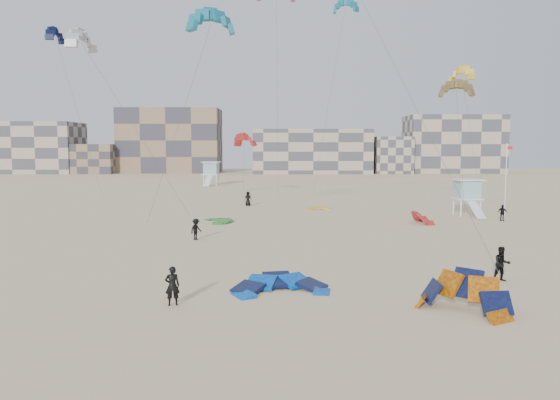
{
  "coord_description": "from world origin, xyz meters",
  "views": [
    {
      "loc": [
        1.08,
        -22.38,
        7.21
      ],
      "look_at": [
        1.1,
        6.0,
        4.45
      ],
      "focal_mm": 35.0,
      "sensor_mm": 36.0,
      "label": 1
    }
  ],
  "objects_px": {
    "kite_ground_blue": "(281,292)",
    "lifeguard_tower_near": "(467,197)",
    "kite_ground_orange": "(461,312)",
    "kitesurfer_main": "(172,286)"
  },
  "relations": [
    {
      "from": "kite_ground_blue",
      "to": "kite_ground_orange",
      "type": "relative_size",
      "value": 1.13
    },
    {
      "from": "kite_ground_blue",
      "to": "kitesurfer_main",
      "type": "distance_m",
      "value": 5.59
    },
    {
      "from": "lifeguard_tower_near",
      "to": "kite_ground_orange",
      "type": "bearing_deg",
      "value": -112.77
    },
    {
      "from": "kite_ground_orange",
      "to": "lifeguard_tower_near",
      "type": "relative_size",
      "value": 0.82
    },
    {
      "from": "kite_ground_blue",
      "to": "lifeguard_tower_near",
      "type": "xyz_separation_m",
      "value": [
        19.82,
        30.81,
        1.91
      ]
    },
    {
      "from": "kitesurfer_main",
      "to": "lifeguard_tower_near",
      "type": "xyz_separation_m",
      "value": [
        24.8,
        33.18,
        1.0
      ]
    },
    {
      "from": "kitesurfer_main",
      "to": "lifeguard_tower_near",
      "type": "distance_m",
      "value": 41.44
    },
    {
      "from": "kite_ground_blue",
      "to": "kitesurfer_main",
      "type": "xyz_separation_m",
      "value": [
        -4.98,
        -2.38,
        0.91
      ]
    },
    {
      "from": "kite_ground_blue",
      "to": "lifeguard_tower_near",
      "type": "distance_m",
      "value": 36.68
    },
    {
      "from": "kite_ground_orange",
      "to": "kite_ground_blue",
      "type": "bearing_deg",
      "value": -161.15
    }
  ]
}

